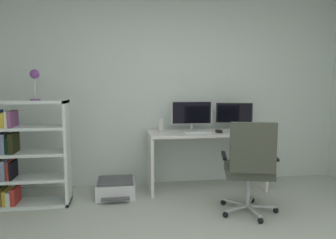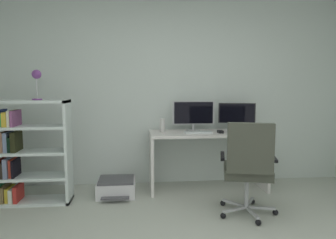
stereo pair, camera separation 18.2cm
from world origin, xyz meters
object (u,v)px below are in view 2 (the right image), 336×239
(desk, at_px, (208,147))
(desk_lamp, at_px, (37,78))
(desktop_speaker, at_px, (162,125))
(monitor_secondary, at_px, (237,114))
(keyboard, at_px, (198,132))
(computer_mouse, at_px, (220,132))
(bookshelf, at_px, (21,153))
(office_chair, at_px, (248,165))
(printer, at_px, (116,187))
(monitor_main, at_px, (193,114))

(desk, xyz_separation_m, desk_lamp, (-2.03, -0.28, 0.88))
(desktop_speaker, bearing_deg, monitor_secondary, 2.73)
(monitor_secondary, xyz_separation_m, keyboard, (-0.56, -0.20, -0.20))
(computer_mouse, height_order, desk_lamp, desk_lamp)
(desk, height_order, bookshelf, bookshelf)
(keyboard, relative_size, computer_mouse, 3.40)
(desk_lamp, bearing_deg, keyboard, 5.95)
(office_chair, bearing_deg, desk, 102.68)
(keyboard, relative_size, printer, 0.65)
(desktop_speaker, xyz_separation_m, desk_lamp, (-1.44, -0.35, 0.59))
(desk, height_order, desk_lamp, desk_lamp)
(desktop_speaker, height_order, desk_lamp, desk_lamp)
(bookshelf, bearing_deg, monitor_main, 10.97)
(monitor_secondary, xyz_separation_m, bookshelf, (-2.65, -0.40, -0.38))
(computer_mouse, bearing_deg, desk_lamp, -177.74)
(monitor_secondary, bearing_deg, keyboard, -159.98)
(office_chair, distance_m, desk_lamp, 2.49)
(monitor_main, bearing_deg, printer, -166.14)
(desktop_speaker, relative_size, printer, 0.32)
(monitor_secondary, distance_m, desk_lamp, 2.52)
(monitor_secondary, height_order, computer_mouse, monitor_secondary)
(monitor_secondary, relative_size, printer, 0.91)
(desktop_speaker, bearing_deg, keyboard, -19.63)
(keyboard, bearing_deg, desktop_speaker, 159.75)
(keyboard, xyz_separation_m, desktop_speaker, (-0.44, 0.16, 0.07))
(desk, xyz_separation_m, monitor_secondary, (0.42, 0.12, 0.41))
(desktop_speaker, xyz_separation_m, bookshelf, (-1.65, -0.35, -0.26))
(monitor_secondary, height_order, office_chair, monitor_secondary)
(desk_lamp, xyz_separation_m, printer, (0.85, 0.15, -1.33))
(office_chair, bearing_deg, desk_lamp, 163.74)
(monitor_secondary, relative_size, desktop_speaker, 2.82)
(bookshelf, height_order, printer, bookshelf)
(monitor_main, relative_size, desk_lamp, 1.62)
(monitor_main, xyz_separation_m, desk_lamp, (-1.86, -0.40, 0.45))
(monitor_secondary, distance_m, office_chair, 1.15)
(monitor_main, distance_m, bookshelf, 2.14)
(keyboard, relative_size, bookshelf, 0.29)
(desktop_speaker, xyz_separation_m, office_chair, (0.79, -1.01, -0.30))
(desk, bearing_deg, desk_lamp, -172.02)
(office_chair, xyz_separation_m, printer, (-1.38, 0.81, -0.44))
(desk, relative_size, printer, 2.85)
(computer_mouse, distance_m, bookshelf, 2.38)
(monitor_secondary, relative_size, bookshelf, 0.40)
(desktop_speaker, bearing_deg, monitor_main, 6.55)
(computer_mouse, relative_size, bookshelf, 0.08)
(monitor_secondary, distance_m, keyboard, 0.63)
(keyboard, distance_m, computer_mouse, 0.28)
(desk_lamp, bearing_deg, office_chair, -16.26)
(monitor_secondary, relative_size, office_chair, 0.48)
(desk, distance_m, monitor_main, 0.47)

